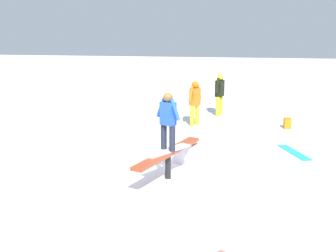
% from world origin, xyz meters
% --- Properties ---
extents(ground_plane, '(60.00, 60.00, 0.00)m').
position_xyz_m(ground_plane, '(0.00, 0.00, 0.00)').
color(ground_plane, white).
extents(rail_feature, '(2.69, 1.29, 0.67)m').
position_xyz_m(rail_feature, '(0.00, 0.00, 0.58)').
color(rail_feature, black).
rests_on(rail_feature, ground).
extents(snow_kicker_ramp, '(2.23, 2.06, 0.50)m').
position_xyz_m(snow_kicker_ramp, '(-1.81, 0.72, 0.25)').
color(snow_kicker_ramp, white).
rests_on(snow_kicker_ramp, ground).
extents(main_rider_on_rail, '(1.27, 1.01, 1.38)m').
position_xyz_m(main_rider_on_rail, '(0.00, 0.00, 1.35)').
color(main_rider_on_rail, white).
rests_on(main_rider_on_rail, rail_feature).
extents(bystander_black, '(0.70, 0.35, 1.58)m').
position_xyz_m(bystander_black, '(-6.99, 1.06, 0.89)').
color(bystander_black, gold).
rests_on(bystander_black, ground).
extents(bystander_orange, '(0.63, 0.46, 1.53)m').
position_xyz_m(bystander_orange, '(-5.31, 0.25, 0.86)').
color(bystander_orange, yellow).
rests_on(bystander_orange, ground).
extents(loose_snowboard_cyan, '(1.48, 0.79, 0.02)m').
position_xyz_m(loose_snowboard_cyan, '(-2.45, 3.22, 0.01)').
color(loose_snowboard_cyan, '#23C0C9').
rests_on(loose_snowboard_cyan, ground).
extents(backpack_on_snow, '(0.31, 0.24, 0.34)m').
position_xyz_m(backpack_on_snow, '(-5.31, 3.37, 0.17)').
color(backpack_on_snow, orange).
rests_on(backpack_on_snow, ground).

